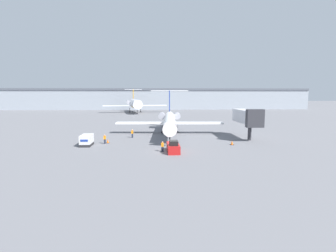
{
  "coord_description": "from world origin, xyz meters",
  "views": [
    {
      "loc": [
        -2.91,
        -39.77,
        8.95
      ],
      "look_at": [
        0.0,
        9.19,
        2.98
      ],
      "focal_mm": 28.0,
      "sensor_mm": 36.0,
      "label": 1
    }
  ],
  "objects_px": {
    "pushback_tug": "(173,147)",
    "traffic_cone_left": "(108,141)",
    "worker_by_wing": "(132,133)",
    "jet_bridge": "(247,117)",
    "worker_on_apron": "(105,139)",
    "luggage_cart": "(87,140)",
    "traffic_cone_right": "(232,143)",
    "airplane_main": "(170,120)",
    "airplane_parked_far_left": "(135,104)",
    "worker_near_tug": "(162,146)"
  },
  "relations": [
    {
      "from": "pushback_tug",
      "to": "traffic_cone_left",
      "type": "bearing_deg",
      "value": 144.33
    },
    {
      "from": "pushback_tug",
      "to": "worker_by_wing",
      "type": "xyz_separation_m",
      "value": [
        -7.38,
        13.86,
        0.19
      ]
    },
    {
      "from": "pushback_tug",
      "to": "jet_bridge",
      "type": "xyz_separation_m",
      "value": [
        15.75,
        11.4,
        3.69
      ]
    },
    {
      "from": "pushback_tug",
      "to": "worker_on_apron",
      "type": "bearing_deg",
      "value": 147.51
    },
    {
      "from": "luggage_cart",
      "to": "traffic_cone_right",
      "type": "relative_size",
      "value": 4.57
    },
    {
      "from": "pushback_tug",
      "to": "jet_bridge",
      "type": "relative_size",
      "value": 0.47
    },
    {
      "from": "airplane_main",
      "to": "airplane_parked_far_left",
      "type": "height_order",
      "value": "airplane_parked_far_left"
    },
    {
      "from": "airplane_main",
      "to": "worker_near_tug",
      "type": "relative_size",
      "value": 18.25
    },
    {
      "from": "worker_by_wing",
      "to": "airplane_parked_far_left",
      "type": "height_order",
      "value": "airplane_parked_far_left"
    },
    {
      "from": "traffic_cone_left",
      "to": "jet_bridge",
      "type": "height_order",
      "value": "jet_bridge"
    },
    {
      "from": "worker_near_tug",
      "to": "airplane_parked_far_left",
      "type": "bearing_deg",
      "value": 96.36
    },
    {
      "from": "pushback_tug",
      "to": "airplane_parked_far_left",
      "type": "height_order",
      "value": "airplane_parked_far_left"
    },
    {
      "from": "worker_on_apron",
      "to": "traffic_cone_right",
      "type": "xyz_separation_m",
      "value": [
        22.78,
        -2.35,
        -0.54
      ]
    },
    {
      "from": "worker_by_wing",
      "to": "traffic_cone_right",
      "type": "xyz_separation_m",
      "value": [
        18.29,
        -8.66,
        -0.58
      ]
    },
    {
      "from": "worker_on_apron",
      "to": "traffic_cone_right",
      "type": "distance_m",
      "value": 22.91
    },
    {
      "from": "worker_by_wing",
      "to": "traffic_cone_right",
      "type": "relative_size",
      "value": 2.39
    },
    {
      "from": "traffic_cone_left",
      "to": "jet_bridge",
      "type": "distance_m",
      "value": 27.69
    },
    {
      "from": "traffic_cone_right",
      "to": "jet_bridge",
      "type": "height_order",
      "value": "jet_bridge"
    },
    {
      "from": "pushback_tug",
      "to": "airplane_main",
      "type": "bearing_deg",
      "value": 87.9
    },
    {
      "from": "airplane_main",
      "to": "worker_by_wing",
      "type": "height_order",
      "value": "airplane_main"
    },
    {
      "from": "airplane_parked_far_left",
      "to": "traffic_cone_left",
      "type": "bearing_deg",
      "value": -89.93
    },
    {
      "from": "traffic_cone_left",
      "to": "traffic_cone_right",
      "type": "height_order",
      "value": "traffic_cone_left"
    },
    {
      "from": "airplane_parked_far_left",
      "to": "airplane_main",
      "type": "bearing_deg",
      "value": -79.99
    },
    {
      "from": "luggage_cart",
      "to": "traffic_cone_left",
      "type": "height_order",
      "value": "luggage_cart"
    },
    {
      "from": "pushback_tug",
      "to": "traffic_cone_right",
      "type": "relative_size",
      "value": 6.31
    },
    {
      "from": "worker_by_wing",
      "to": "worker_on_apron",
      "type": "relative_size",
      "value": 1.04
    },
    {
      "from": "luggage_cart",
      "to": "worker_by_wing",
      "type": "distance_m",
      "value": 10.79
    },
    {
      "from": "airplane_main",
      "to": "worker_by_wing",
      "type": "xyz_separation_m",
      "value": [
        -8.09,
        -5.7,
        -2.13
      ]
    },
    {
      "from": "worker_on_apron",
      "to": "jet_bridge",
      "type": "xyz_separation_m",
      "value": [
        27.61,
        3.85,
        3.55
      ]
    },
    {
      "from": "traffic_cone_left",
      "to": "worker_by_wing",
      "type": "bearing_deg",
      "value": 54.16
    },
    {
      "from": "traffic_cone_right",
      "to": "airplane_parked_far_left",
      "type": "bearing_deg",
      "value": 104.99
    },
    {
      "from": "worker_near_tug",
      "to": "traffic_cone_right",
      "type": "height_order",
      "value": "worker_near_tug"
    },
    {
      "from": "worker_by_wing",
      "to": "jet_bridge",
      "type": "height_order",
      "value": "jet_bridge"
    },
    {
      "from": "pushback_tug",
      "to": "worker_on_apron",
      "type": "height_order",
      "value": "pushback_tug"
    },
    {
      "from": "airplane_main",
      "to": "traffic_cone_left",
      "type": "relative_size",
      "value": 39.96
    },
    {
      "from": "luggage_cart",
      "to": "worker_on_apron",
      "type": "height_order",
      "value": "luggage_cart"
    },
    {
      "from": "airplane_main",
      "to": "airplane_parked_far_left",
      "type": "distance_m",
      "value": 70.62
    },
    {
      "from": "worker_by_wing",
      "to": "airplane_parked_far_left",
      "type": "xyz_separation_m",
      "value": [
        -4.18,
        75.24,
        3.41
      ]
    },
    {
      "from": "worker_near_tug",
      "to": "worker_by_wing",
      "type": "xyz_separation_m",
      "value": [
        -5.72,
        13.52,
        0.09
      ]
    },
    {
      "from": "worker_on_apron",
      "to": "worker_by_wing",
      "type": "bearing_deg",
      "value": 54.58
    },
    {
      "from": "traffic_cone_left",
      "to": "airplane_parked_far_left",
      "type": "bearing_deg",
      "value": 90.07
    },
    {
      "from": "pushback_tug",
      "to": "airplane_parked_far_left",
      "type": "relative_size",
      "value": 0.15
    },
    {
      "from": "airplane_main",
      "to": "worker_by_wing",
      "type": "bearing_deg",
      "value": -144.83
    },
    {
      "from": "airplane_parked_far_left",
      "to": "pushback_tug",
      "type": "bearing_deg",
      "value": -82.61
    },
    {
      "from": "luggage_cart",
      "to": "airplane_parked_far_left",
      "type": "xyz_separation_m",
      "value": [
        3.14,
        83.16,
        3.38
      ]
    },
    {
      "from": "worker_by_wing",
      "to": "traffic_cone_right",
      "type": "distance_m",
      "value": 20.25
    },
    {
      "from": "worker_near_tug",
      "to": "traffic_cone_right",
      "type": "xyz_separation_m",
      "value": [
        12.57,
        4.86,
        -0.49
      ]
    },
    {
      "from": "traffic_cone_right",
      "to": "airplane_parked_far_left",
      "type": "relative_size",
      "value": 0.02
    },
    {
      "from": "traffic_cone_left",
      "to": "worker_on_apron",
      "type": "bearing_deg",
      "value": -121.68
    },
    {
      "from": "airplane_parked_far_left",
      "to": "jet_bridge",
      "type": "height_order",
      "value": "airplane_parked_far_left"
    }
  ]
}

